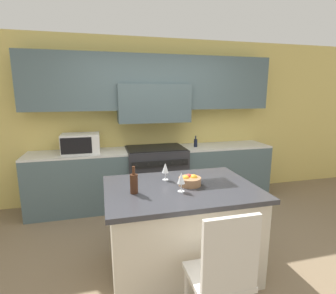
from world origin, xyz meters
The scene contains 12 objects.
ground_plane centered at (0.00, 0.00, 0.00)m, with size 10.00×10.00×0.00m, color #7A664C.
back_cabinetry centered at (0.00, 1.92, 1.61)m, with size 10.00×0.46×2.70m.
back_counter centered at (0.00, 1.68, 0.46)m, with size 3.95×0.62×0.93m.
range_stove centered at (0.00, 1.65, 0.47)m, with size 0.95×0.70×0.95m.
microwave centered at (-1.15, 1.67, 1.07)m, with size 0.55×0.39×0.29m.
kitchen_island centered at (-0.11, -0.08, 0.46)m, with size 1.47×1.05×0.91m.
island_chair centered at (-0.07, -0.95, 0.59)m, with size 0.42×0.40×1.05m.
wine_bottle centered at (-0.58, -0.14, 1.01)m, with size 0.07×0.07×0.25m.
wine_glass_near centered at (-0.15, -0.21, 1.04)m, with size 0.07×0.07×0.19m.
wine_glass_far centered at (-0.21, 0.15, 1.04)m, with size 0.07×0.07×0.19m.
fruit_bowl centered at (-0.01, -0.06, 0.96)m, with size 0.22×0.22×0.11m.
oil_bottle_on_counter centered at (0.68, 1.64, 1.00)m, with size 0.06×0.06×0.19m.
Camera 1 is at (-0.84, -2.42, 1.82)m, focal length 28.00 mm.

